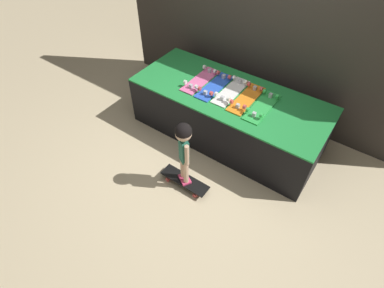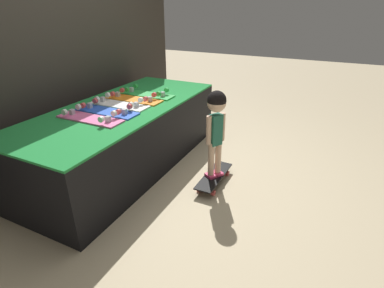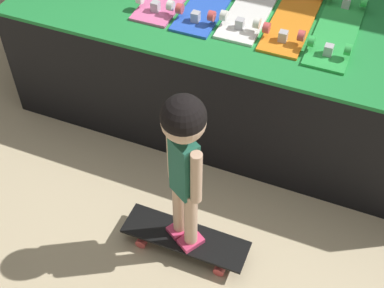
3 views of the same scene
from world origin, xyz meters
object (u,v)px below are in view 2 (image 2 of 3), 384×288
(skateboard_blue_on_rack, at_px, (107,111))
(skateboard_green_on_rack, at_px, (147,94))
(skateboard_orange_on_rack, at_px, (134,99))
(child, at_px, (216,119))
(skateboard_on_floor, at_px, (214,177))
(skateboard_white_on_rack, at_px, (119,104))
(skateboard_pink_on_rack, at_px, (90,118))

(skateboard_blue_on_rack, relative_size, skateboard_green_on_rack, 1.00)
(skateboard_blue_on_rack, distance_m, skateboard_orange_on_rack, 0.45)
(child, bearing_deg, skateboard_on_floor, 134.95)
(skateboard_white_on_rack, relative_size, skateboard_on_floor, 1.08)
(skateboard_white_on_rack, bearing_deg, skateboard_pink_on_rack, -177.83)
(skateboard_pink_on_rack, xyz_separation_m, skateboard_blue_on_rack, (0.22, -0.01, 0.00))
(skateboard_blue_on_rack, distance_m, skateboard_green_on_rack, 0.67)
(skateboard_pink_on_rack, relative_size, child, 0.75)
(skateboard_white_on_rack, height_order, skateboard_on_floor, skateboard_white_on_rack)
(skateboard_blue_on_rack, bearing_deg, skateboard_orange_on_rack, 0.58)
(skateboard_white_on_rack, distance_m, skateboard_orange_on_rack, 0.22)
(skateboard_white_on_rack, distance_m, skateboard_green_on_rack, 0.45)
(skateboard_white_on_rack, bearing_deg, skateboard_blue_on_rack, -173.45)
(child, bearing_deg, skateboard_pink_on_rack, 146.68)
(skateboard_orange_on_rack, bearing_deg, skateboard_pink_on_rack, 179.64)
(skateboard_on_floor, bearing_deg, skateboard_orange_on_rack, 80.97)
(skateboard_white_on_rack, xyz_separation_m, skateboard_on_floor, (0.06, -1.06, -0.64))
(skateboard_pink_on_rack, relative_size, skateboard_on_floor, 1.08)
(skateboard_blue_on_rack, xyz_separation_m, skateboard_green_on_rack, (0.67, -0.02, 0.00))
(skateboard_white_on_rack, relative_size, skateboard_green_on_rack, 1.00)
(skateboard_green_on_rack, bearing_deg, child, -110.95)
(skateboard_on_floor, bearing_deg, skateboard_pink_on_rack, 115.77)
(skateboard_orange_on_rack, relative_size, skateboard_on_floor, 1.08)
(skateboard_blue_on_rack, relative_size, skateboard_orange_on_rack, 1.00)
(skateboard_pink_on_rack, xyz_separation_m, skateboard_green_on_rack, (0.90, -0.03, 0.00))
(skateboard_blue_on_rack, height_order, skateboard_orange_on_rack, same)
(skateboard_pink_on_rack, distance_m, child, 1.16)
(skateboard_pink_on_rack, height_order, child, child)
(skateboard_green_on_rack, distance_m, child, 1.09)
(skateboard_green_on_rack, relative_size, child, 0.75)
(skateboard_on_floor, relative_size, child, 0.70)
(skateboard_orange_on_rack, bearing_deg, child, -99.03)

